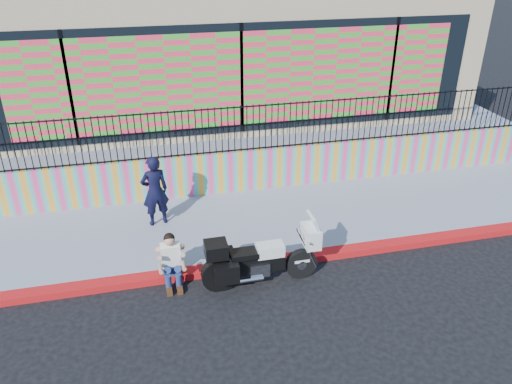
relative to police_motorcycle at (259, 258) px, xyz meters
name	(u,v)px	position (x,y,z in m)	size (l,w,h in m)	color
ground	(283,263)	(0.66, 0.53, -0.60)	(90.00, 90.00, 0.00)	black
red_curb	(284,260)	(0.66, 0.53, -0.52)	(16.00, 0.30, 0.15)	red
sidewalk	(264,221)	(0.66, 2.18, -0.52)	(16.00, 3.00, 0.15)	gray
mural_wall	(250,170)	(0.66, 3.78, 0.10)	(16.00, 0.20, 1.10)	#F34083
metal_fence	(249,128)	(0.66, 3.78, 1.25)	(15.80, 0.04, 1.20)	black
elevated_platform	(218,112)	(0.66, 8.88, 0.03)	(16.00, 10.00, 1.25)	gray
storefront_building	(216,36)	(0.66, 8.66, 2.65)	(14.00, 8.06, 4.00)	tan
police_motorcycle	(259,258)	(0.00, 0.00, 0.00)	(2.28, 0.75, 1.42)	black
police_officer	(155,191)	(-1.81, 2.54, 0.40)	(0.62, 0.41, 1.69)	black
seated_man	(172,265)	(-1.65, 0.35, -0.15)	(0.54, 0.71, 1.06)	navy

